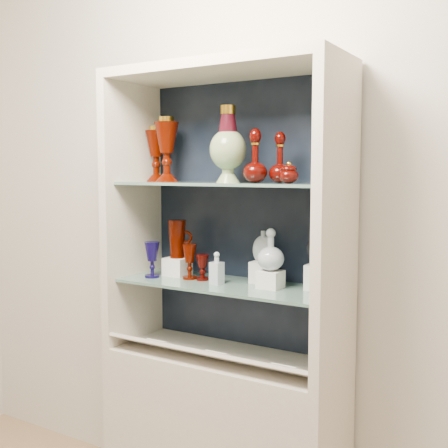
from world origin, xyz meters
The scene contains 30 objects.
wall_back centered at (0.00, 1.75, 1.40)m, with size 3.50×0.02×2.80m, color beige.
cabinet_base centered at (0.00, 1.53, 0.38)m, with size 1.00×0.40×0.75m, color beige.
cabinet_back_panel centered at (0.00, 1.72, 1.32)m, with size 0.98×0.02×1.15m, color black.
cabinet_side_left centered at (-0.48, 1.53, 1.32)m, with size 0.04×0.40×1.15m, color beige.
cabinet_side_right centered at (0.48, 1.53, 1.32)m, with size 0.04×0.40×1.15m, color beige.
cabinet_top_cap centered at (0.00, 1.53, 1.92)m, with size 1.00×0.40×0.04m, color beige.
shelf_lower centered at (0.00, 1.55, 1.04)m, with size 0.92×0.34×0.01m, color slate.
shelf_upper centered at (0.00, 1.55, 1.46)m, with size 0.92×0.34×0.01m, color slate.
label_ledge centered at (0.00, 1.42, 0.78)m, with size 0.92×0.18×0.01m, color beige.
label_card_0 centered at (-0.25, 1.42, 0.80)m, with size 0.10×0.07×0.00m, color white.
label_card_1 centered at (0.34, 1.42, 0.80)m, with size 0.10×0.07×0.00m, color white.
label_card_2 centered at (0.05, 1.42, 0.80)m, with size 0.10×0.07×0.00m, color white.
pedestal_lamp_left centered at (-0.32, 1.57, 1.61)m, with size 0.11×0.11×0.28m, color #4D0C00, non-canonical shape.
pedestal_lamp_right centered at (-0.41, 1.61, 1.59)m, with size 0.10×0.10×0.25m, color #4D0C00, non-canonical shape.
enamel_urn centered at (0.02, 1.54, 1.62)m, with size 0.15×0.15×0.31m, color #114B20, non-canonical shape.
ruby_decanter_a centered at (0.23, 1.58, 1.58)m, with size 0.09×0.09×0.22m, color #410501, non-canonical shape.
ruby_decanter_b centered at (0.14, 1.53, 1.58)m, with size 0.10×0.10×0.22m, color #410501, non-canonical shape.
lidded_bowl centered at (0.29, 1.52, 1.51)m, with size 0.08×0.08×0.08m, color #410501, non-canonical shape.
cobalt_goblet centered at (-0.35, 1.50, 1.13)m, with size 0.07×0.07×0.16m, color #0F0841, non-canonical shape.
ruby_goblet_tall centered at (-0.19, 1.55, 1.13)m, with size 0.06×0.06×0.15m, color #4D0C00, non-canonical shape.
ruby_goblet_small centered at (-0.12, 1.55, 1.11)m, with size 0.06×0.06×0.11m, color #410501, non-canonical shape.
riser_ruby_pitcher centered at (-0.28, 1.59, 1.09)m, with size 0.10×0.10×0.08m, color silver.
ruby_pitcher centered at (-0.28, 1.59, 1.22)m, with size 0.13×0.08×0.17m, color #4D0C00, non-canonical shape.
clear_square_bottle centered at (-0.03, 1.52, 1.12)m, with size 0.05×0.05×0.13m, color #A0AEBB, non-canonical shape.
riser_flat_flask centered at (0.13, 1.64, 1.09)m, with size 0.09×0.09×0.09m, color silver.
flat_flask centered at (0.13, 1.64, 1.21)m, with size 0.10×0.04×0.13m, color #A6B3BA, non-canonical shape.
riser_clear_round_decanter centered at (0.20, 1.56, 1.08)m, with size 0.09×0.09×0.07m, color silver.
clear_round_decanter centered at (0.20, 1.56, 1.20)m, with size 0.11×0.11×0.16m, color #A0AEBB, non-canonical shape.
riser_cameo_medallion centered at (0.37, 1.62, 1.10)m, with size 0.08×0.08×0.10m, color silver.
cameo_medallion centered at (0.37, 1.62, 1.21)m, with size 0.10×0.04×0.11m, color black, non-canonical shape.
Camera 1 is at (1.18, -0.43, 1.52)m, focal length 45.00 mm.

